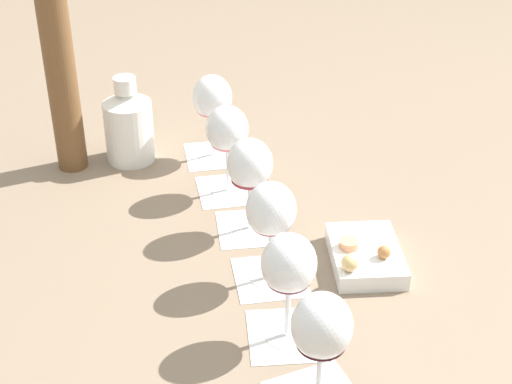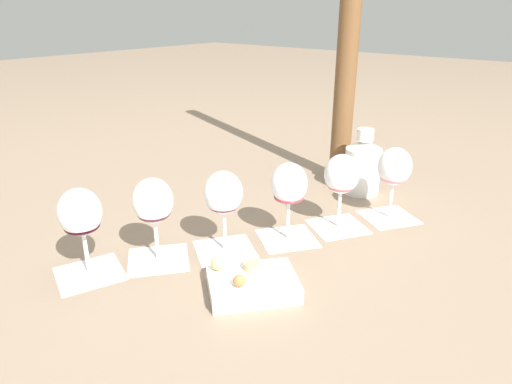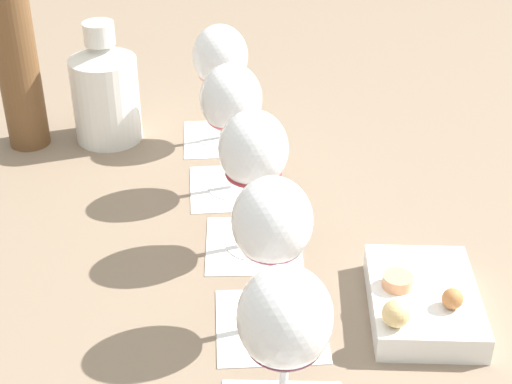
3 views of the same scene
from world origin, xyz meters
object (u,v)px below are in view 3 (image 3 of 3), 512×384
Objects in this scene: wine_glass_3 at (272,229)px; snack_dish at (422,300)px; wine_glass_0 at (220,62)px; ceramic_vase at (105,90)px; wine_glass_2 at (253,156)px; wine_glass_4 at (285,326)px; wine_glass_1 at (231,105)px.

wine_glass_3 reaches higher than snack_dish.
wine_glass_0 is at bearing 172.36° from snack_dish.
wine_glass_0 is at bearing 51.24° from ceramic_vase.
wine_glass_4 is (0.23, -0.15, -0.00)m from wine_glass_2.
wine_glass_4 is 0.91× the size of snack_dish.
wine_glass_4 is (0.11, -0.08, 0.00)m from wine_glass_3.
wine_glass_0 reaches higher than snack_dish.
wine_glass_3 is 0.19m from snack_dish.
wine_glass_1 and wine_glass_3 have the same top height.
wine_glass_4 is at bearing -34.01° from wine_glass_3.
wine_glass_1 is 1.00× the size of wine_glass_4.
wine_glass_1 is at bearing 14.88° from ceramic_vase.
wine_glass_2 is 0.14m from wine_glass_3.
wine_glass_1 is at bearing 150.26° from wine_glass_4.
wine_glass_0 is at bearing 150.32° from wine_glass_4.
wine_glass_3 is 1.00× the size of wine_glass_4.
wine_glass_4 is at bearing -31.96° from wine_glass_2.
snack_dish is (0.08, 0.14, -0.10)m from wine_glass_3.
wine_glass_2 is 1.00× the size of wine_glass_3.
wine_glass_2 is at bearing -25.06° from wine_glass_1.
snack_dish is (0.20, 0.06, -0.10)m from wine_glass_2.
wine_glass_0 and wine_glass_1 have the same top height.
wine_glass_0 is 0.14m from wine_glass_1.
wine_glass_4 is at bearing -29.74° from wine_glass_1.
ceramic_vase is at bearing 166.11° from wine_glass_4.
wine_glass_0 is 0.27m from wine_glass_2.
ceramic_vase reaches higher than wine_glass_0.
wine_glass_1 is 0.13m from wine_glass_2.
wine_glass_2 is at bearing 148.04° from wine_glass_4.
wine_glass_0 is at bearing 151.74° from wine_glass_3.
snack_dish is (0.32, 0.01, -0.10)m from wine_glass_1.
wine_glass_3 is (0.36, -0.19, -0.00)m from wine_glass_0.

